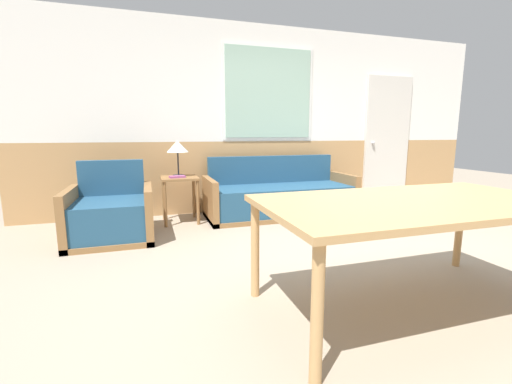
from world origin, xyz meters
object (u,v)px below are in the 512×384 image
object	(u,v)px
armchair	(111,216)
dining_table	(415,209)
side_table	(180,186)
couch	(280,198)
table_lamp	(178,148)

from	to	relation	value
armchair	dining_table	world-z (taller)	armchair
side_table	dining_table	distance (m)	3.02
couch	dining_table	xyz separation A→B (m)	(-0.13, -2.69, 0.42)
side_table	table_lamp	distance (m)	0.50
table_lamp	dining_table	size ratio (longest dim) A/B	0.23
armchair	dining_table	bearing A→B (deg)	-59.62
couch	side_table	xyz separation A→B (m)	(-1.37, 0.06, 0.22)
armchair	side_table	distance (m)	0.98
armchair	table_lamp	distance (m)	1.23
armchair	table_lamp	bearing A→B (deg)	25.28
armchair	dining_table	xyz separation A→B (m)	(2.04, -2.22, 0.41)
couch	armchair	bearing A→B (deg)	-167.91
couch	dining_table	distance (m)	2.72
armchair	dining_table	size ratio (longest dim) A/B	0.44
side_table	armchair	bearing A→B (deg)	-146.54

